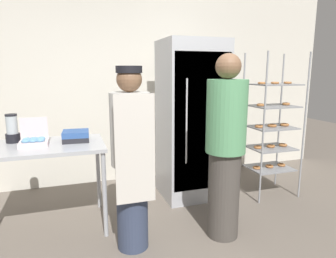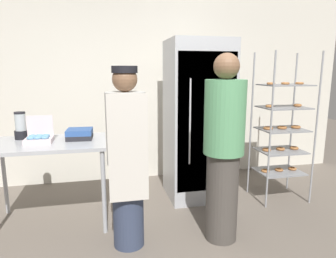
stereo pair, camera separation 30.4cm
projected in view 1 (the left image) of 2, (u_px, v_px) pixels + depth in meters
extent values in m
cube|color=silver|center=(133.00, 78.00, 4.40)|extent=(6.40, 0.12, 3.03)
cube|color=#ADAFB5|center=(191.00, 120.00, 3.84)|extent=(0.76, 0.70, 2.00)
cube|color=#93959B|center=(202.00, 123.00, 3.51)|extent=(0.70, 0.02, 1.64)
cylinder|color=silver|center=(187.00, 122.00, 3.42)|extent=(0.02, 0.02, 0.98)
cylinder|color=#93969B|center=(263.00, 131.00, 3.56)|extent=(0.02, 0.02, 1.85)
cylinder|color=#93969B|center=(304.00, 128.00, 3.74)|extent=(0.02, 0.02, 1.85)
cylinder|color=#93969B|center=(242.00, 124.00, 4.00)|extent=(0.02, 0.02, 1.85)
cylinder|color=#93969B|center=(279.00, 122.00, 4.18)|extent=(0.02, 0.02, 1.85)
cube|color=gray|center=(269.00, 168.00, 3.98)|extent=(0.55, 0.43, 0.01)
torus|color=#AD6B38|center=(257.00, 168.00, 3.92)|extent=(0.10, 0.10, 0.03)
torus|color=#AD6B38|center=(269.00, 166.00, 3.98)|extent=(0.10, 0.10, 0.03)
torus|color=#AD6B38|center=(281.00, 165.00, 4.03)|extent=(0.10, 0.10, 0.03)
cube|color=gray|center=(271.00, 148.00, 3.93)|extent=(0.55, 0.43, 0.01)
torus|color=#AD6B38|center=(258.00, 147.00, 3.86)|extent=(0.11, 0.11, 0.03)
torus|color=#AD6B38|center=(271.00, 146.00, 3.92)|extent=(0.11, 0.11, 0.03)
torus|color=#AD6B38|center=(283.00, 145.00, 3.98)|extent=(0.11, 0.11, 0.03)
cube|color=gray|center=(272.00, 127.00, 3.87)|extent=(0.55, 0.43, 0.01)
torus|color=#AD6B38|center=(259.00, 126.00, 3.81)|extent=(0.12, 0.12, 0.03)
torus|color=#AD6B38|center=(272.00, 125.00, 3.87)|extent=(0.12, 0.12, 0.03)
torus|color=#AD6B38|center=(284.00, 125.00, 3.93)|extent=(0.12, 0.12, 0.03)
cube|color=gray|center=(273.00, 106.00, 3.82)|extent=(0.55, 0.43, 0.01)
torus|color=#AD6B38|center=(261.00, 105.00, 3.76)|extent=(0.10, 0.10, 0.03)
torus|color=#AD6B38|center=(286.00, 104.00, 3.88)|extent=(0.10, 0.10, 0.03)
cube|color=gray|center=(275.00, 84.00, 3.77)|extent=(0.55, 0.43, 0.01)
torus|color=#AD6B38|center=(262.00, 83.00, 3.71)|extent=(0.10, 0.10, 0.03)
torus|color=#AD6B38|center=(275.00, 83.00, 3.77)|extent=(0.10, 0.10, 0.03)
torus|color=#AD6B38|center=(288.00, 83.00, 3.83)|extent=(0.10, 0.10, 0.03)
cube|color=#ADAFB5|center=(43.00, 147.00, 2.98)|extent=(1.18, 0.76, 0.04)
cylinder|color=#ADAFB5|center=(105.00, 195.00, 2.91)|extent=(0.04, 0.04, 0.86)
cylinder|color=#ADAFB5|center=(98.00, 173.00, 3.55)|extent=(0.04, 0.04, 0.86)
cube|color=silver|center=(34.00, 144.00, 2.92)|extent=(0.27, 0.22, 0.05)
cube|color=silver|center=(34.00, 128.00, 3.00)|extent=(0.26, 0.01, 0.22)
torus|color=#669EC6|center=(26.00, 141.00, 2.85)|extent=(0.08, 0.08, 0.03)
torus|color=#669EC6|center=(33.00, 141.00, 2.87)|extent=(0.08, 0.08, 0.03)
torus|color=#669EC6|center=(41.00, 140.00, 2.89)|extent=(0.08, 0.08, 0.03)
torus|color=#669EC6|center=(27.00, 139.00, 2.93)|extent=(0.08, 0.08, 0.03)
torus|color=#669EC6|center=(34.00, 139.00, 2.95)|extent=(0.08, 0.08, 0.03)
torus|color=#669EC6|center=(41.00, 138.00, 2.97)|extent=(0.08, 0.08, 0.03)
cylinder|color=black|center=(13.00, 138.00, 3.07)|extent=(0.14, 0.14, 0.09)
cylinder|color=#B2BCC1|center=(12.00, 125.00, 3.04)|extent=(0.11, 0.11, 0.18)
cylinder|color=black|center=(11.00, 115.00, 3.02)|extent=(0.11, 0.11, 0.02)
cube|color=#232328|center=(76.00, 139.00, 3.13)|extent=(0.28, 0.27, 0.05)
cube|color=#2D5193|center=(76.00, 134.00, 3.12)|extent=(0.28, 0.27, 0.06)
cylinder|color=#333D56|center=(132.00, 206.00, 2.74)|extent=(0.29, 0.29, 0.80)
cylinder|color=beige|center=(130.00, 129.00, 2.60)|extent=(0.35, 0.35, 0.64)
sphere|color=brown|center=(129.00, 79.00, 2.52)|extent=(0.22, 0.22, 0.22)
cube|color=beige|center=(135.00, 150.00, 2.45)|extent=(0.33, 0.02, 0.92)
cylinder|color=black|center=(129.00, 69.00, 2.50)|extent=(0.22, 0.22, 0.06)
cylinder|color=#47423D|center=(224.00, 194.00, 2.93)|extent=(0.31, 0.31, 0.86)
cylinder|color=#569966|center=(226.00, 116.00, 2.78)|extent=(0.38, 0.38, 0.68)
sphere|color=brown|center=(228.00, 66.00, 2.70)|extent=(0.23, 0.23, 0.23)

